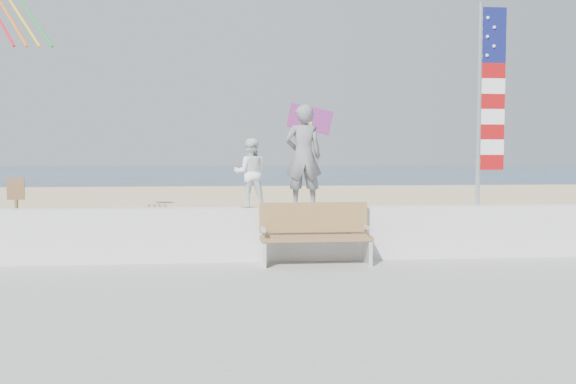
% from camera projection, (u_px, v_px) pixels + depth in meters
% --- Properties ---
extents(ground, '(220.00, 220.00, 0.00)m').
position_uv_depth(ground, '(286.00, 298.00, 8.39)').
color(ground, '#2D425B').
rests_on(ground, ground).
extents(sand, '(90.00, 40.00, 0.08)m').
position_uv_depth(sand, '(256.00, 223.00, 17.33)').
color(sand, '#D0B98A').
rests_on(sand, ground).
extents(seawall, '(30.00, 0.35, 0.90)m').
position_uv_depth(seawall, '(275.00, 234.00, 10.34)').
color(seawall, silver).
rests_on(seawall, boardwalk).
extents(adult, '(0.65, 0.44, 1.73)m').
position_uv_depth(adult, '(303.00, 156.00, 10.30)').
color(adult, slate).
rests_on(adult, seawall).
extents(child, '(0.57, 0.45, 1.16)m').
position_uv_depth(child, '(250.00, 173.00, 10.23)').
color(child, white).
rests_on(child, seawall).
extents(bench, '(1.80, 0.57, 1.00)m').
position_uv_depth(bench, '(315.00, 233.00, 9.94)').
color(bench, olive).
rests_on(bench, boardwalk).
extents(flag, '(0.50, 0.08, 3.50)m').
position_uv_depth(flag, '(486.00, 96.00, 10.55)').
color(flag, silver).
rests_on(flag, seawall).
extents(parafoil_kite, '(1.03, 0.43, 0.69)m').
position_uv_depth(parafoil_kite, '(311.00, 120.00, 13.07)').
color(parafoil_kite, red).
rests_on(parafoil_kite, ground).
extents(sign, '(0.32, 0.07, 1.46)m').
position_uv_depth(sign, '(16.00, 209.00, 11.52)').
color(sign, olive).
rests_on(sign, sand).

